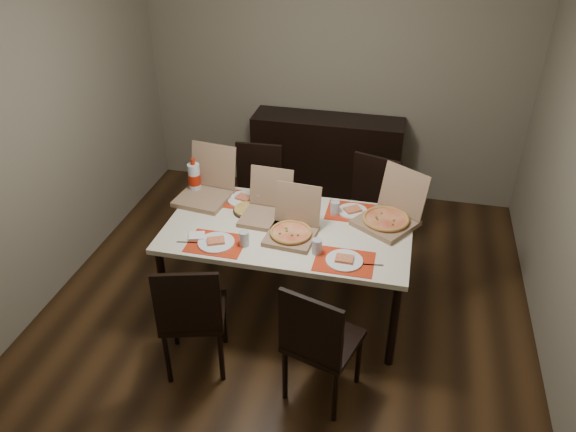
% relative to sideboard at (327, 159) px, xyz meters
% --- Properties ---
extents(ground, '(3.80, 4.00, 0.02)m').
position_rel_sideboard_xyz_m(ground, '(0.00, -1.78, -0.46)').
color(ground, '#3C2612').
rests_on(ground, ground).
extents(room_walls, '(3.84, 4.02, 2.62)m').
position_rel_sideboard_xyz_m(room_walls, '(0.00, -1.35, 1.28)').
color(room_walls, gray).
rests_on(room_walls, ground).
extents(sideboard, '(1.50, 0.40, 0.90)m').
position_rel_sideboard_xyz_m(sideboard, '(0.00, 0.00, 0.00)').
color(sideboard, black).
rests_on(sideboard, ground).
extents(dining_table, '(1.80, 1.00, 0.75)m').
position_rel_sideboard_xyz_m(dining_table, '(0.01, -1.78, 0.23)').
color(dining_table, beige).
rests_on(dining_table, ground).
extents(chair_near_left, '(0.52, 0.52, 0.93)m').
position_rel_sideboard_xyz_m(chair_near_left, '(-0.46, -2.58, 0.06)').
color(chair_near_left, black).
rests_on(chair_near_left, ground).
extents(chair_near_right, '(0.52, 0.52, 0.93)m').
position_rel_sideboard_xyz_m(chair_near_right, '(0.40, -2.64, 0.06)').
color(chair_near_right, black).
rests_on(chair_near_right, ground).
extents(chair_far_left, '(0.44, 0.44, 0.93)m').
position_rel_sideboard_xyz_m(chair_far_left, '(-0.49, -0.91, 0.06)').
color(chair_far_left, black).
rests_on(chair_far_left, ground).
extents(chair_far_right, '(0.53, 0.53, 0.93)m').
position_rel_sideboard_xyz_m(chair_far_right, '(0.53, -0.93, 0.06)').
color(chair_far_right, black).
rests_on(chair_far_right, ground).
extents(setting_near_left, '(0.51, 0.30, 0.11)m').
position_rel_sideboard_xyz_m(setting_near_left, '(-0.41, -2.09, 0.32)').
color(setting_near_left, red).
rests_on(setting_near_left, dining_table).
extents(setting_near_right, '(0.50, 0.30, 0.11)m').
position_rel_sideboard_xyz_m(setting_near_right, '(0.42, -2.09, 0.32)').
color(setting_near_right, red).
rests_on(setting_near_right, dining_table).
extents(setting_far_left, '(0.46, 0.30, 0.11)m').
position_rel_sideboard_xyz_m(setting_far_left, '(-0.41, -1.48, 0.32)').
color(setting_far_left, red).
rests_on(setting_far_left, dining_table).
extents(setting_far_right, '(0.45, 0.30, 0.11)m').
position_rel_sideboard_xyz_m(setting_far_right, '(0.41, -1.48, 0.32)').
color(setting_far_right, red).
rests_on(setting_far_right, dining_table).
extents(napkin_loose, '(0.15, 0.16, 0.02)m').
position_rel_sideboard_xyz_m(napkin_loose, '(0.07, -1.82, 0.31)').
color(napkin_loose, white).
rests_on(napkin_loose, dining_table).
extents(pizza_box_center, '(0.37, 0.40, 0.34)m').
position_rel_sideboard_xyz_m(pizza_box_center, '(0.06, -1.88, 0.36)').
color(pizza_box_center, '#87684D').
rests_on(pizza_box_center, dining_table).
extents(pizza_box_right, '(0.56, 0.57, 0.39)m').
position_rel_sideboard_xyz_m(pizza_box_right, '(0.72, -1.56, 0.36)').
color(pizza_box_right, '#87684D').
rests_on(pizza_box_right, dining_table).
extents(pizza_box_left, '(0.44, 0.48, 0.39)m').
position_rel_sideboard_xyz_m(pizza_box_left, '(-0.73, -1.50, 0.36)').
color(pizza_box_left, '#87684D').
rests_on(pizza_box_left, dining_table).
extents(pizza_box_extra, '(0.36, 0.39, 0.34)m').
position_rel_sideboard_xyz_m(pizza_box_extra, '(-0.19, -1.67, 0.36)').
color(pizza_box_extra, '#87684D').
rests_on(pizza_box_extra, dining_table).
extents(faina_plate, '(0.24, 0.24, 0.03)m').
position_rel_sideboard_xyz_m(faina_plate, '(-0.34, -1.63, 0.31)').
color(faina_plate, black).
rests_on(faina_plate, dining_table).
extents(dip_bowl, '(0.15, 0.15, 0.03)m').
position_rel_sideboard_xyz_m(dip_bowl, '(0.06, -1.57, 0.32)').
color(dip_bowl, white).
rests_on(dip_bowl, dining_table).
extents(soda_bottle, '(0.10, 0.10, 0.30)m').
position_rel_sideboard_xyz_m(soda_bottle, '(-0.85, -1.44, 0.43)').
color(soda_bottle, silver).
rests_on(soda_bottle, dining_table).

